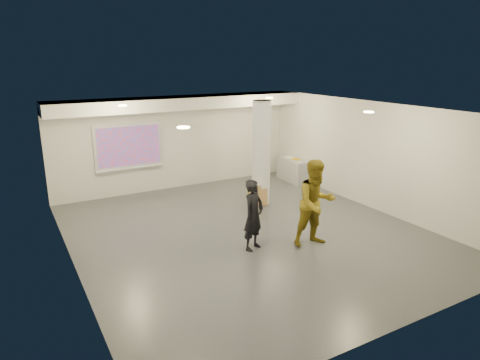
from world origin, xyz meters
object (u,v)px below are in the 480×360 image
credenza (294,170)px  column (261,153)px  man (316,203)px  projection_screen (129,147)px  woman (253,215)px

credenza → column: bearing=-145.8°
man → column: bearing=87.2°
column → projection_screen: 4.08m
projection_screen → woman: 5.47m
column → woman: size_ratio=1.87×
column → credenza: size_ratio=2.24×
man → credenza: bearing=65.3°
credenza → man: man is taller
column → woman: bearing=-125.2°
column → projection_screen: column is taller
woman → man: (1.34, -0.49, 0.19)m
column → credenza: column is taller
column → man: size_ratio=1.51×
credenza → man: 5.30m
credenza → man: bearing=-119.1°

